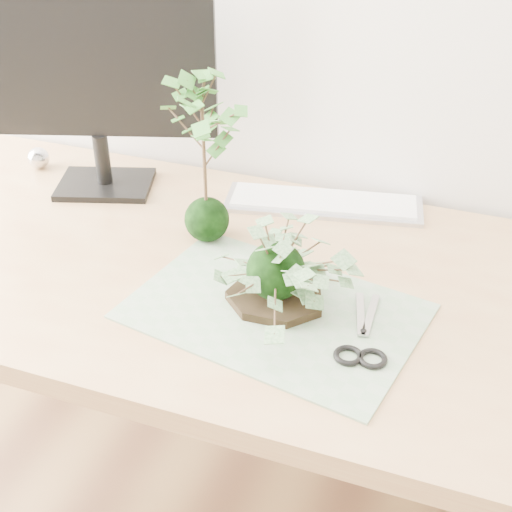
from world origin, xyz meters
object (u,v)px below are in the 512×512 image
at_px(desk, 257,314).
at_px(maple_kokedama, 202,116).
at_px(keyboard, 323,203).
at_px(ivy_kokedama, 276,247).
at_px(monitor, 93,73).

relative_size(desk, maple_kokedama, 4.58).
bearing_deg(maple_kokedama, keyboard, 48.82).
xyz_separation_m(desk, maple_kokedama, (-0.13, 0.08, 0.33)).
bearing_deg(ivy_kokedama, monitor, 149.75).
height_order(desk, ivy_kokedama, ivy_kokedama).
height_order(desk, maple_kokedama, maple_kokedama).
xyz_separation_m(keyboard, monitor, (-0.46, -0.07, 0.24)).
distance_m(ivy_kokedama, keyboard, 0.36).
bearing_deg(monitor, keyboard, -8.68).
relative_size(keyboard, monitor, 0.88).
bearing_deg(maple_kokedama, ivy_kokedama, -39.07).
height_order(ivy_kokedama, keyboard, ivy_kokedama).
bearing_deg(keyboard, ivy_kokedama, -98.60).
height_order(desk, monitor, monitor).
height_order(keyboard, monitor, monitor).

